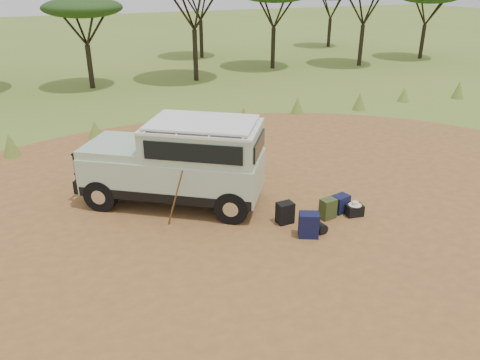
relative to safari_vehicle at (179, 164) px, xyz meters
name	(u,v)px	position (x,y,z in m)	size (l,w,h in m)	color
ground	(268,231)	(1.54, -2.43, -1.17)	(140.00, 140.00, 0.00)	olive
dirt_clearing	(268,231)	(1.54, -2.43, -1.17)	(23.00, 23.00, 0.01)	#976331
grass_fringe	(176,122)	(1.66, 6.24, -0.77)	(36.60, 1.60, 0.90)	olive
safari_vehicle	(179,164)	(0.00, 0.00, 0.00)	(5.18, 4.41, 2.43)	#A5BEA2
walking_staff	(175,198)	(-0.50, -1.26, -0.38)	(0.04, 0.04, 1.64)	brown
backpack_black	(285,213)	(2.13, -2.20, -0.89)	(0.42, 0.31, 0.57)	black
backpack_navy	(309,225)	(2.34, -3.03, -0.86)	(0.48, 0.34, 0.63)	#121739
backpack_olive	(328,209)	(3.29, -2.43, -0.89)	(0.40, 0.29, 0.56)	#35441F
duffel_navy	(340,204)	(3.80, -2.26, -0.93)	(0.44, 0.33, 0.49)	#121739
hard_case	(354,210)	(4.03, -2.58, -1.02)	(0.44, 0.31, 0.31)	black
stuff_sack	(321,228)	(2.71, -3.01, -1.04)	(0.27, 0.27, 0.27)	black
safari_hat	(355,204)	(4.03, -2.58, -0.83)	(0.34, 0.34, 0.10)	beige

